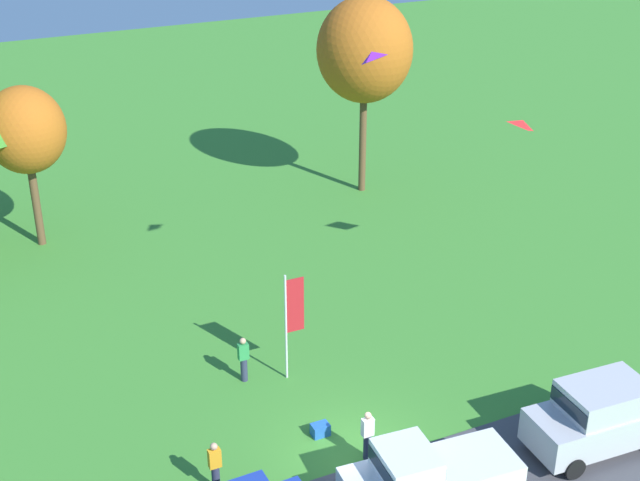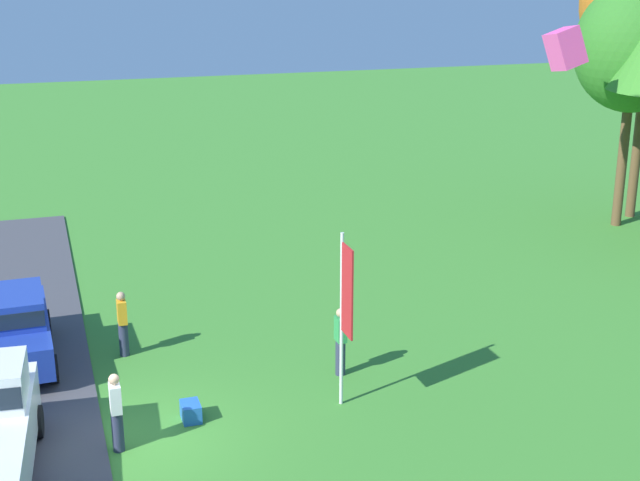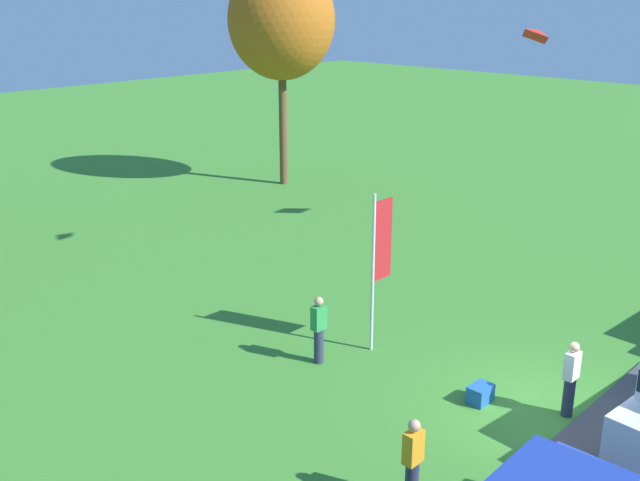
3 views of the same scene
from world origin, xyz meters
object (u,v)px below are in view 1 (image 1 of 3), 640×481
object	(u,v)px
person_watching_sky	(367,435)
tree_lone_near	(25,131)
kite_diamond_trailing_tail	(523,123)
flag_banner	(292,313)
person_beside_suv	(244,359)
tree_center_back	(365,50)
cooler_box	(320,430)
person_on_lawn	(215,467)
car_pickup_by_flagpole	(425,477)
kite_diamond_low_drifter	(371,56)
car_suv_near_entrance	(602,414)

from	to	relation	value
person_watching_sky	tree_lone_near	distance (m)	20.96
kite_diamond_trailing_tail	flag_banner	bearing A→B (deg)	-169.92
person_beside_suv	tree_center_back	xyz separation A→B (m)	(11.64, 13.39, 6.42)
person_watching_sky	kite_diamond_trailing_tail	size ratio (longest dim) A/B	1.71
kite_diamond_trailing_tail	cooler_box	bearing A→B (deg)	-154.49
tree_lone_near	cooler_box	xyz separation A→B (m)	(5.58, -17.83, -5.20)
person_on_lawn	tree_lone_near	world-z (taller)	tree_lone_near
person_beside_suv	cooler_box	distance (m)	4.04
car_pickup_by_flagpole	kite_diamond_trailing_tail	size ratio (longest dim) A/B	5.15
flag_banner	person_watching_sky	bearing A→B (deg)	-86.90
flag_banner	kite_diamond_low_drifter	bearing A→B (deg)	22.31
car_suv_near_entrance	person_watching_sky	size ratio (longest dim) A/B	2.75
tree_center_back	flag_banner	distance (m)	17.74
tree_lone_near	tree_center_back	world-z (taller)	tree_center_back
car_suv_near_entrance	kite_diamond_low_drifter	bearing A→B (deg)	110.21
car_suv_near_entrance	kite_diamond_low_drifter	size ratio (longest dim) A/B	5.65
car_suv_near_entrance	tree_lone_near	distance (m)	25.96
person_beside_suv	tree_lone_near	world-z (taller)	tree_lone_near
person_on_lawn	person_watching_sky	size ratio (longest dim) A/B	1.00
tree_center_back	kite_diamond_trailing_tail	xyz separation A→B (m)	(0.35, -12.02, -0.10)
tree_lone_near	kite_diamond_trailing_tail	xyz separation A→B (m)	(16.47, -12.63, 1.80)
tree_center_back	kite_diamond_low_drifter	size ratio (longest dim) A/B	11.92
car_pickup_by_flagpole	person_watching_sky	world-z (taller)	car_pickup_by_flagpole
tree_lone_near	flag_banner	xyz separation A→B (m)	(6.11, -14.47, -2.84)
kite_diamond_low_drifter	person_beside_suv	bearing A→B (deg)	-169.13
car_suv_near_entrance	person_on_lawn	bearing A→B (deg)	164.06
kite_diamond_low_drifter	person_watching_sky	bearing A→B (deg)	-117.35
car_suv_near_entrance	cooler_box	bearing A→B (deg)	150.50
car_pickup_by_flagpole	cooler_box	size ratio (longest dim) A/B	9.17
car_pickup_by_flagpole	person_beside_suv	distance (m)	8.37
person_beside_suv	cooler_box	bearing A→B (deg)	-73.96
person_on_lawn	kite_diamond_low_drifter	size ratio (longest dim) A/B	2.06
car_suv_near_entrance	kite_diamond_low_drifter	world-z (taller)	kite_diamond_low_drifter
person_watching_sky	cooler_box	size ratio (longest dim) A/B	3.05
person_beside_suv	person_on_lawn	size ratio (longest dim) A/B	1.00
person_beside_suv	person_on_lawn	world-z (taller)	same
person_watching_sky	tree_center_back	world-z (taller)	tree_center_back
car_suv_near_entrance	cooler_box	xyz separation A→B (m)	(-7.48, 4.23, -1.10)
car_pickup_by_flagpole	person_on_lawn	xyz separation A→B (m)	(-5.06, 3.20, -0.23)
kite_diamond_trailing_tail	person_beside_suv	bearing A→B (deg)	-173.49
tree_center_back	car_pickup_by_flagpole	bearing A→B (deg)	-113.48
car_suv_near_entrance	kite_diamond_trailing_tail	xyz separation A→B (m)	(3.41, 9.43, 5.90)
person_beside_suv	flag_banner	distance (m)	2.39
tree_center_back	person_watching_sky	bearing A→B (deg)	-117.33
car_suv_near_entrance	kite_diamond_trailing_tail	world-z (taller)	kite_diamond_trailing_tail
person_on_lawn	flag_banner	distance (m)	6.39
car_pickup_by_flagpole	person_on_lawn	world-z (taller)	car_pickup_by_flagpole
person_watching_sky	tree_lone_near	size ratio (longest dim) A/B	0.23
car_pickup_by_flagpole	person_beside_suv	size ratio (longest dim) A/B	3.00
tree_center_back	cooler_box	size ratio (longest dim) A/B	17.68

